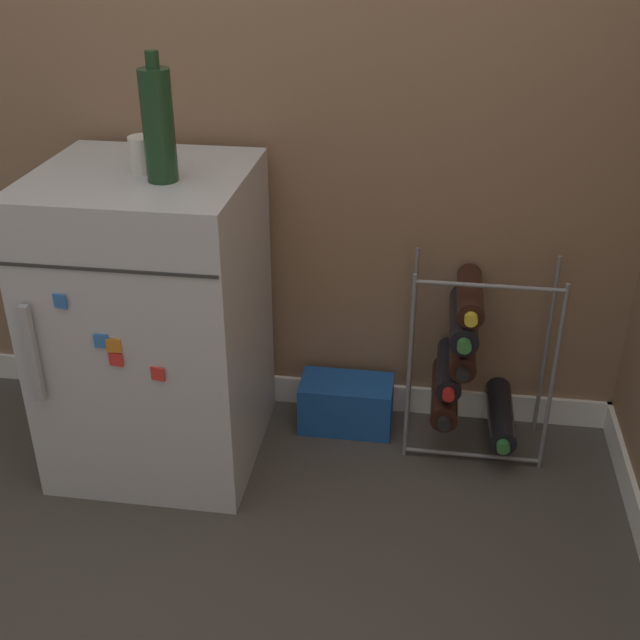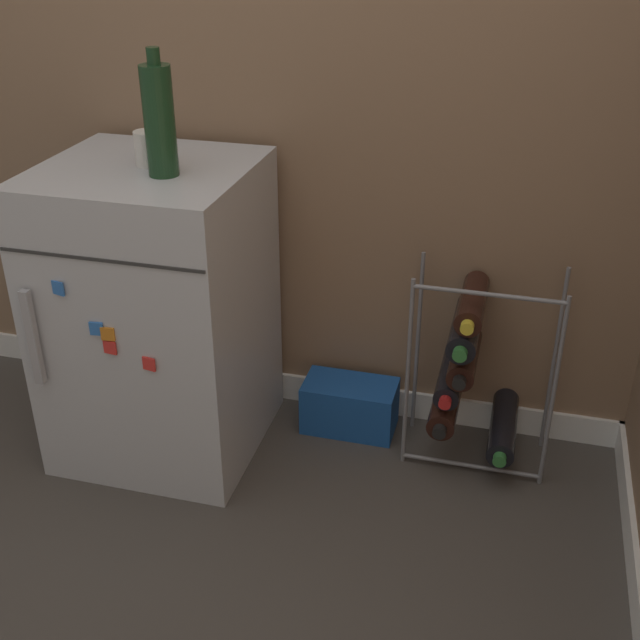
% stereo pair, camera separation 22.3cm
% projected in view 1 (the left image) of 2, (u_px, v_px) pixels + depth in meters
% --- Properties ---
extents(ground_plane, '(14.00, 14.00, 0.00)m').
position_uv_depth(ground_plane, '(332.00, 539.00, 2.08)').
color(ground_plane, '#423D38').
extents(mini_fridge, '(0.55, 0.56, 0.85)m').
position_uv_depth(mini_fridge, '(155.00, 321.00, 2.23)').
color(mini_fridge, '#B7BABF').
rests_on(mini_fridge, ground_plane).
extents(wine_rack, '(0.40, 0.32, 0.59)m').
position_uv_depth(wine_rack, '(466.00, 360.00, 2.31)').
color(wine_rack, slate).
rests_on(wine_rack, ground_plane).
extents(soda_box, '(0.28, 0.16, 0.16)m').
position_uv_depth(soda_box, '(346.00, 404.00, 2.48)').
color(soda_box, '#194C9E').
rests_on(soda_box, ground_plane).
extents(fridge_top_cup, '(0.07, 0.07, 0.09)m').
position_uv_depth(fridge_top_cup, '(144.00, 154.00, 2.02)').
color(fridge_top_cup, silver).
rests_on(fridge_top_cup, mini_fridge).
extents(fridge_top_bottle, '(0.08, 0.08, 0.31)m').
position_uv_depth(fridge_top_bottle, '(158.00, 125.00, 1.91)').
color(fridge_top_bottle, '#19381E').
rests_on(fridge_top_bottle, mini_fridge).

